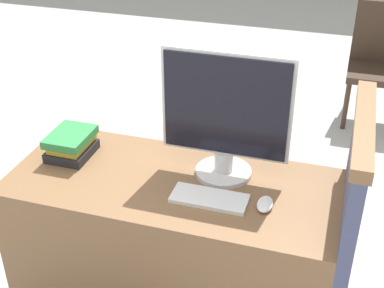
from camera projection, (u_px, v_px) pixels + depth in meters
The scene contains 7 objects.
desk at pixel (174, 248), 2.39m from camera, with size 1.37×0.60×0.73m.
carrel_divider at pixel (343, 239), 2.15m from camera, with size 0.07×0.69×1.11m.
monitor at pixel (225, 117), 2.12m from camera, with size 0.53×0.24×0.54m.
keyboard at pixel (209, 198), 2.09m from camera, with size 0.30×0.13×0.02m.
mouse at pixel (265, 204), 2.05m from camera, with size 0.06×0.11×0.03m.
book_stack at pixel (71, 144), 2.36m from camera, with size 0.18×0.22×0.11m.
far_chair at pixel (379, 59), 4.05m from camera, with size 0.44×0.44×0.90m.
Camera 1 is at (0.62, -1.42, 1.98)m, focal length 50.00 mm.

